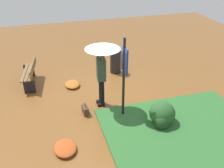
{
  "coord_description": "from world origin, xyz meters",
  "views": [
    {
      "loc": [
        6.75,
        -1.43,
        4.42
      ],
      "look_at": [
        0.58,
        0.34,
        0.85
      ],
      "focal_mm": 42.22,
      "sensor_mm": 36.0,
      "label": 1
    }
  ],
  "objects_px": {
    "handbag": "(85,110)",
    "trash_bin": "(116,62)",
    "park_bench": "(30,73)",
    "person_with_umbrella": "(102,58)",
    "info_sign_post": "(124,69)"
  },
  "relations": [
    {
      "from": "handbag",
      "to": "trash_bin",
      "type": "xyz_separation_m",
      "value": [
        -2.34,
        1.6,
        0.29
      ]
    },
    {
      "from": "trash_bin",
      "to": "park_bench",
      "type": "bearing_deg",
      "value": -88.67
    },
    {
      "from": "person_with_umbrella",
      "to": "handbag",
      "type": "height_order",
      "value": "person_with_umbrella"
    },
    {
      "from": "handbag",
      "to": "park_bench",
      "type": "distance_m",
      "value": 2.71
    },
    {
      "from": "park_bench",
      "to": "trash_bin",
      "type": "distance_m",
      "value": 3.06
    },
    {
      "from": "person_with_umbrella",
      "to": "park_bench",
      "type": "relative_size",
      "value": 1.46
    },
    {
      "from": "person_with_umbrella",
      "to": "trash_bin",
      "type": "relative_size",
      "value": 2.45
    },
    {
      "from": "park_bench",
      "to": "trash_bin",
      "type": "xyz_separation_m",
      "value": [
        -0.07,
        3.06,
        0.02
      ]
    },
    {
      "from": "person_with_umbrella",
      "to": "park_bench",
      "type": "xyz_separation_m",
      "value": [
        -1.99,
        -2.04,
        -1.15
      ]
    },
    {
      "from": "handbag",
      "to": "trash_bin",
      "type": "relative_size",
      "value": 0.44
    },
    {
      "from": "person_with_umbrella",
      "to": "info_sign_post",
      "type": "relative_size",
      "value": 0.89
    },
    {
      "from": "info_sign_post",
      "to": "handbag",
      "type": "relative_size",
      "value": 6.22
    },
    {
      "from": "info_sign_post",
      "to": "trash_bin",
      "type": "bearing_deg",
      "value": 167.89
    },
    {
      "from": "info_sign_post",
      "to": "handbag",
      "type": "height_order",
      "value": "info_sign_post"
    },
    {
      "from": "info_sign_post",
      "to": "park_bench",
      "type": "bearing_deg",
      "value": -136.45
    }
  ]
}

